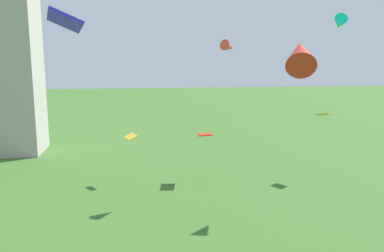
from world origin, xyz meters
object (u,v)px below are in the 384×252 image
Objects in this scene: kite_flying_2 at (340,23)px; kite_flying_0 at (65,21)px; kite_flying_3 at (205,135)px; kite_flying_8 at (229,47)px; kite_flying_10 at (323,114)px; kite_flying_1 at (300,54)px; kite_flying_9 at (131,137)px.

kite_flying_0 is at bearing 56.53° from kite_flying_2.
kite_flying_8 is (1.49, -1.75, 6.92)m from kite_flying_3.
kite_flying_10 is at bearing -121.36° from kite_flying_8.
kite_flying_3 is at bearing -1.04° from kite_flying_8.
kite_flying_8 is 1.12× the size of kite_flying_10.
kite_flying_9 is at bearing -33.92° from kite_flying_1.
kite_flying_8 is 10.39m from kite_flying_9.
kite_flying_9 is at bearing 1.74° from kite_flying_2.
kite_flying_1 is 16.10m from kite_flying_9.
kite_flying_1 is at bearing -170.45° from kite_flying_9.
kite_flying_1 is 1.87× the size of kite_flying_3.
kite_flying_2 is 17.59m from kite_flying_9.
kite_flying_3 is 7.29m from kite_flying_8.
kite_flying_8 is at bearing -136.04° from kite_flying_3.
kite_flying_9 is (-14.69, 4.47, -8.58)m from kite_flying_2.
kite_flying_8 is (-1.56, 9.58, 0.52)m from kite_flying_1.
kite_flying_10 is at bearing -120.16° from kite_flying_9.
kite_flying_0 is at bearing -86.97° from kite_flying_10.
kite_flying_10 is (8.37, 1.48, -5.42)m from kite_flying_8.
kite_flying_3 reaches higher than kite_flying_9.
kite_flying_8 is at bearing 0.92° from kite_flying_2.
kite_flying_0 is 20.76m from kite_flying_2.
kite_flying_3 is 1.23× the size of kite_flying_9.
kite_flying_2 is at bearing -66.02° from kite_flying_0.
kite_flying_1 reaches higher than kite_flying_9.
kite_flying_10 is (9.86, -0.28, 1.50)m from kite_flying_3.
kite_flying_1 reaches higher than kite_flying_3.
kite_flying_0 is at bearing 146.63° from kite_flying_9.
kite_flying_9 is at bearing -19.47° from kite_flying_0.
kite_flying_2 reaches higher than kite_flying_8.
kite_flying_0 reaches higher than kite_flying_3.
kite_flying_10 is (6.81, 11.06, -4.90)m from kite_flying_1.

